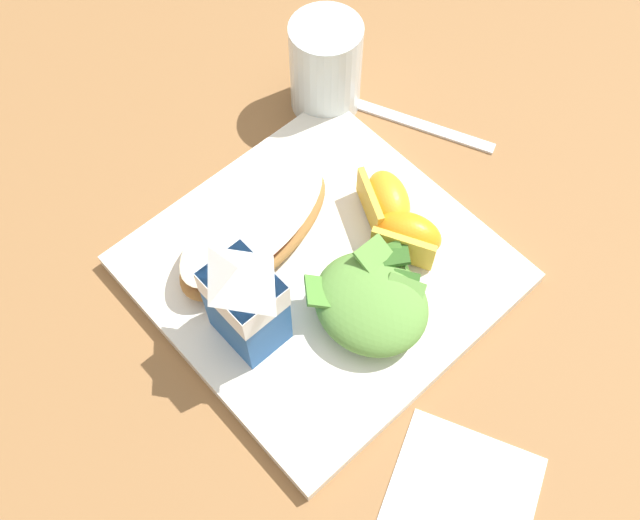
{
  "coord_description": "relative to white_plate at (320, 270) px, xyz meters",
  "views": [
    {
      "loc": [
        -0.22,
        0.2,
        0.57
      ],
      "look_at": [
        0.0,
        0.0,
        0.03
      ],
      "focal_mm": 40.41,
      "sensor_mm": 36.0,
      "label": 1
    }
  ],
  "objects": [
    {
      "name": "green_salad_pile",
      "position": [
        -0.06,
        -0.0,
        0.03
      ],
      "size": [
        0.1,
        0.1,
        0.05
      ],
      "color": "#5B8E3D",
      "rests_on": "white_plate"
    },
    {
      "name": "milk_carton",
      "position": [
        -0.01,
        0.08,
        0.07
      ],
      "size": [
        0.06,
        0.04,
        0.11
      ],
      "color": "#23569E",
      "rests_on": "white_plate"
    },
    {
      "name": "orange_wedge_front",
      "position": [
        -0.04,
        -0.07,
        0.03
      ],
      "size": [
        0.07,
        0.06,
        0.04
      ],
      "color": "orange",
      "rests_on": "white_plate"
    },
    {
      "name": "cheesy_pizza_bread",
      "position": [
        0.06,
        0.02,
        0.03
      ],
      "size": [
        0.1,
        0.18,
        0.04
      ],
      "color": "#A87038",
      "rests_on": "white_plate"
    },
    {
      "name": "paper_napkin",
      "position": [
        -0.22,
        0.05,
        -0.01
      ],
      "size": [
        0.15,
        0.15,
        0.0
      ],
      "primitive_type": "cube",
      "rotation": [
        0.0,
        0.0,
        0.45
      ],
      "color": "white",
      "rests_on": "ground"
    },
    {
      "name": "ground",
      "position": [
        0.0,
        0.0,
        -0.01
      ],
      "size": [
        3.0,
        3.0,
        0.0
      ],
      "primitive_type": "plane",
      "color": "olive"
    },
    {
      "name": "white_plate",
      "position": [
        0.0,
        0.0,
        0.0
      ],
      "size": [
        0.28,
        0.28,
        0.02
      ],
      "primitive_type": "cube",
      "color": "white",
      "rests_on": "ground"
    },
    {
      "name": "metal_fork",
      "position": [
        0.09,
        -0.18,
        -0.01
      ],
      "size": [
        0.18,
        0.09,
        0.01
      ],
      "color": "silver",
      "rests_on": "ground"
    },
    {
      "name": "orange_wedge_middle",
      "position": [
        0.0,
        -0.08,
        0.03
      ],
      "size": [
        0.07,
        0.06,
        0.04
      ],
      "color": "orange",
      "rests_on": "white_plate"
    },
    {
      "name": "drinking_clear_cup",
      "position": [
        0.15,
        -0.14,
        0.04
      ],
      "size": [
        0.07,
        0.07,
        0.1
      ],
      "primitive_type": "cylinder",
      "color": "silver",
      "rests_on": "ground"
    }
  ]
}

